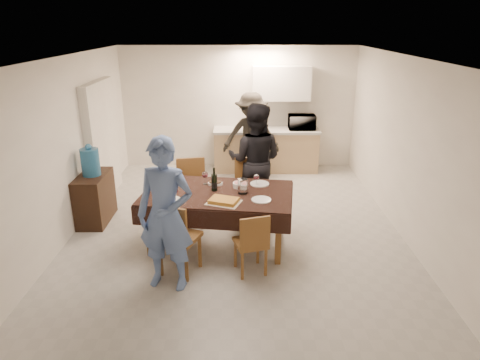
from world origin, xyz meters
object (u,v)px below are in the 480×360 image
object	(u,v)px
dining_table	(218,194)
person_kitchen	(251,136)
console	(95,198)
person_near	(166,215)
wine_bottle	(214,179)
water_pitcher	(243,186)
microwave	(302,122)
person_far	(255,160)
savoury_tart	(224,201)
water_jug	(90,162)

from	to	relation	value
dining_table	person_kitchen	xyz separation A→B (m)	(0.52, 2.86, 0.11)
console	person_near	size ratio (longest dim) A/B	0.45
wine_bottle	water_pitcher	size ratio (longest dim) A/B	1.62
microwave	water_pitcher	bearing A→B (deg)	69.53
dining_table	person_far	xyz separation A→B (m)	(0.55, 1.05, 0.16)
savoury_tart	microwave	size ratio (longest dim) A/B	0.77
dining_table	console	distance (m)	2.19
console	wine_bottle	world-z (taller)	wine_bottle
dining_table	person_near	size ratio (longest dim) A/B	1.18
water_jug	person_near	distance (m)	2.33
savoury_tart	wine_bottle	bearing A→B (deg)	109.23
microwave	person_near	distance (m)	4.86
savoury_tart	person_kitchen	distance (m)	3.27
console	water_pitcher	bearing A→B (deg)	-18.58
console	person_kitchen	world-z (taller)	person_kitchen
dining_table	water_pitcher	bearing A→B (deg)	-0.91
water_pitcher	microwave	size ratio (longest dim) A/B	0.38
savoury_tart	person_far	world-z (taller)	person_far
water_pitcher	microwave	bearing A→B (deg)	69.53
water_pitcher	person_near	bearing A→B (deg)	-131.99
water_jug	person_near	size ratio (longest dim) A/B	0.23
water_jug	person_near	xyz separation A→B (m)	(1.47, -1.80, -0.07)
water_jug	console	bearing A→B (deg)	90.00
water_jug	savoury_tart	xyz separation A→B (m)	(2.12, -1.13, -0.17)
wine_bottle	savoury_tart	bearing A→B (deg)	-70.77
microwave	person_near	size ratio (longest dim) A/B	0.30
dining_table	savoury_tart	bearing A→B (deg)	-68.03
savoury_tart	person_kitchen	xyz separation A→B (m)	(0.42, 3.24, 0.04)
wine_bottle	person_near	world-z (taller)	person_near
water_pitcher	person_far	size ratio (longest dim) A/B	0.11
savoury_tart	person_far	distance (m)	1.50
dining_table	water_jug	xyz separation A→B (m)	(-2.02, 0.75, 0.23)
water_pitcher	savoury_tart	bearing A→B (deg)	-127.15
savoury_tart	person_near	xyz separation A→B (m)	(-0.65, -0.67, 0.10)
water_jug	person_far	xyz separation A→B (m)	(2.57, 0.30, -0.07)
water_pitcher	dining_table	bearing A→B (deg)	171.87
dining_table	wine_bottle	xyz separation A→B (m)	(-0.05, 0.05, 0.21)
wine_bottle	savoury_tart	size ratio (longest dim) A/B	0.80
person_kitchen	water_pitcher	bearing A→B (deg)	-93.42
person_near	person_far	xyz separation A→B (m)	(1.10, 2.10, -0.00)
console	microwave	distance (m)	4.49
savoury_tart	microwave	distance (m)	3.99
console	person_kitchen	distance (m)	3.34
water_pitcher	person_kitchen	world-z (taller)	person_kitchen
person_far	savoury_tart	bearing A→B (deg)	84.43
microwave	person_kitchen	xyz separation A→B (m)	(-1.08, -0.45, -0.19)
water_pitcher	savoury_tart	world-z (taller)	water_pitcher
savoury_tart	person_near	bearing A→B (deg)	-134.13
water_jug	wine_bottle	world-z (taller)	water_jug
water_pitcher	person_near	size ratio (longest dim) A/B	0.11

